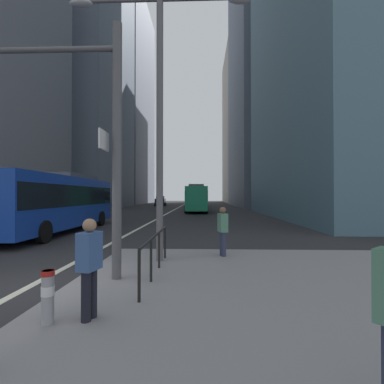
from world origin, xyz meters
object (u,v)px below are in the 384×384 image
object	(u,v)px
city_bus_red_receding	(196,197)
pedestrian_far	(223,229)
city_bus_blue_oncoming	(58,200)
city_bus_red_distant	(197,197)
traffic_signal_gantry	(45,112)
bollard_right	(48,294)
street_lamp_post	(160,89)
car_oncoming_mid	(160,201)
pedestrian_waiting	(89,264)
car_receding_near	(196,200)

from	to	relation	value
city_bus_red_receding	pedestrian_far	xyz separation A→B (m)	(1.39, -27.16, -0.82)
city_bus_blue_oncoming	city_bus_red_distant	world-z (taller)	same
traffic_signal_gantry	bollard_right	world-z (taller)	traffic_signal_gantry
city_bus_red_receding	traffic_signal_gantry	world-z (taller)	traffic_signal_gantry
street_lamp_post	car_oncoming_mid	bearing A→B (deg)	98.33
bollard_right	pedestrian_waiting	world-z (taller)	pedestrian_waiting
street_lamp_post	pedestrian_far	bearing A→B (deg)	21.02
traffic_signal_gantry	city_bus_blue_oncoming	bearing A→B (deg)	115.76
car_receding_near	pedestrian_far	size ratio (longest dim) A/B	2.69
city_bus_blue_oncoming	pedestrian_waiting	xyz separation A→B (m)	(6.35, -11.26, -0.82)
pedestrian_far	city_bus_red_distant	bearing A→B (deg)	92.05
city_bus_red_distant	car_receding_near	size ratio (longest dim) A/B	2.57
traffic_signal_gantry	car_receding_near	bearing A→B (deg)	87.76
city_bus_blue_oncoming	traffic_signal_gantry	world-z (taller)	traffic_signal_gantry
city_bus_red_distant	pedestrian_waiting	world-z (taller)	city_bus_red_distant
city_bus_red_distant	bollard_right	xyz separation A→B (m)	(-1.45, -48.34, -1.24)
traffic_signal_gantry	street_lamp_post	size ratio (longest dim) A/B	0.75
pedestrian_waiting	pedestrian_far	world-z (taller)	pedestrian_waiting
pedestrian_far	car_oncoming_mid	bearing A→B (deg)	100.78
city_bus_red_receding	car_receding_near	xyz separation A→B (m)	(-0.68, 29.83, -0.85)
pedestrian_waiting	bollard_right	bearing A→B (deg)	-162.70
city_bus_red_receding	city_bus_red_distant	xyz separation A→B (m)	(-0.17, 16.30, -0.00)
street_lamp_post	pedestrian_waiting	world-z (taller)	street_lamp_post
city_bus_red_receding	street_lamp_post	size ratio (longest dim) A/B	1.45
city_bus_red_receding	traffic_signal_gantry	bearing A→B (deg)	-95.77
street_lamp_post	pedestrian_waiting	distance (m)	5.84
city_bus_blue_oncoming	traffic_signal_gantry	xyz separation A→B (m)	(4.40, -9.12, 2.23)
car_receding_near	bollard_right	bearing A→B (deg)	-90.87
traffic_signal_gantry	street_lamp_post	xyz separation A→B (m)	(2.47, 1.82, 1.22)
pedestrian_waiting	street_lamp_post	bearing A→B (deg)	82.57
pedestrian_far	city_bus_blue_oncoming	bearing A→B (deg)	143.28
traffic_signal_gantry	pedestrian_far	size ratio (longest dim) A/B	3.81
city_bus_red_distant	pedestrian_far	bearing A→B (deg)	-87.95
city_bus_red_receding	bollard_right	bearing A→B (deg)	-92.90
street_lamp_post	pedestrian_far	distance (m)	4.74
city_bus_red_receding	pedestrian_far	size ratio (longest dim) A/B	7.35
car_oncoming_mid	bollard_right	distance (m)	51.43
city_bus_blue_oncoming	pedestrian_far	bearing A→B (deg)	-36.72
city_bus_red_distant	traffic_signal_gantry	xyz separation A→B (m)	(-2.83, -46.02, 2.23)
street_lamp_post	traffic_signal_gantry	bearing A→B (deg)	-143.54
city_bus_red_distant	car_oncoming_mid	world-z (taller)	city_bus_red_distant
city_bus_red_receding	street_lamp_post	xyz separation A→B (m)	(-0.54, -27.90, 3.45)
car_receding_near	city_bus_red_receding	bearing A→B (deg)	-88.70
city_bus_blue_oncoming	bollard_right	xyz separation A→B (m)	(5.78, -11.43, -1.24)
street_lamp_post	pedestrian_far	size ratio (longest dim) A/B	5.08
city_bus_red_distant	street_lamp_post	size ratio (longest dim) A/B	1.36
pedestrian_waiting	traffic_signal_gantry	bearing A→B (deg)	132.37
city_bus_red_distant	car_receding_near	distance (m)	13.57
car_receding_near	bollard_right	distance (m)	61.88
car_oncoming_mid	pedestrian_far	world-z (taller)	car_oncoming_mid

